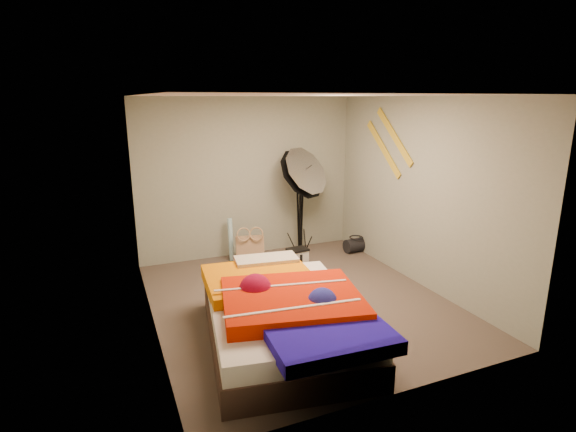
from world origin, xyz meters
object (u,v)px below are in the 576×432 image
tote_bag (250,250)px  photo_umbrella (301,175)px  camera_tripod (300,210)px  bed (284,315)px  duffel_bag (356,245)px  camera_case (298,259)px  wrapping_roll (231,240)px

tote_bag → photo_umbrella: bearing=19.1°
camera_tripod → tote_bag: bearing=-167.6°
bed → photo_umbrella: 2.97m
duffel_bag → camera_case: bearing=-170.0°
duffel_bag → camera_tripod: bearing=151.4°
camera_tripod → duffel_bag: bearing=-24.7°
tote_bag → bed: bearing=-86.7°
camera_case → photo_umbrella: (0.31, 0.57, 1.17)m
tote_bag → wrapping_roll: (-0.23, 0.25, 0.12)m
tote_bag → camera_case: (0.59, -0.48, -0.08)m
camera_case → duffel_bag: (1.19, 0.29, -0.02)m
camera_case → bed: size_ratio=0.11×
tote_bag → photo_umbrella: size_ratio=0.23×
duffel_bag → camera_tripod: camera_tripod is taller
bed → photo_umbrella: photo_umbrella is taller
duffel_bag → camera_tripod: size_ratio=0.30×
wrapping_roll → camera_tripod: 1.23m
camera_case → photo_umbrella: bearing=54.1°
photo_umbrella → wrapping_roll: bearing=172.2°
camera_case → duffel_bag: bearing=6.6°
tote_bag → wrapping_roll: size_ratio=0.64×
wrapping_roll → camera_case: bearing=-41.4°
wrapping_roll → duffel_bag: (2.01, -0.43, -0.22)m
bed → wrapping_roll: bearing=86.1°
camera_case → camera_tripod: bearing=55.7°
wrapping_roll → photo_umbrella: (1.13, -0.15, 0.98)m
wrapping_roll → duffel_bag: 2.07m
camera_tripod → wrapping_roll: bearing=177.9°
duffel_bag → camera_tripod: (-0.84, 0.39, 0.59)m
camera_case → bed: bearing=-125.1°
wrapping_roll → camera_case: wrapping_roll is taller
wrapping_roll → bed: 2.63m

